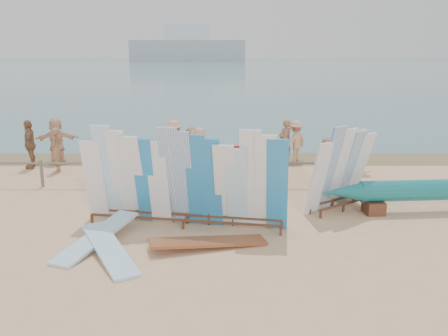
{
  "coord_description": "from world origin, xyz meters",
  "views": [
    {
      "loc": [
        1.96,
        -12.01,
        4.39
      ],
      "look_at": [
        1.98,
        1.4,
        1.04
      ],
      "focal_mm": 38.0,
      "sensor_mm": 36.0,
      "label": 1
    }
  ],
  "objects_px": {
    "beachgoer_8": "(326,160)",
    "flat_board_b": "(98,244)",
    "beachgoer_extra_0": "(361,150)",
    "beachgoer_4": "(174,148)",
    "beachgoer_9": "(295,141)",
    "beach_chair_right": "(211,171)",
    "beachgoer_6": "(200,151)",
    "outrigger_canoe": "(437,191)",
    "beachgoer_11": "(57,140)",
    "flat_board_c": "(208,247)",
    "beachgoer_7": "(285,141)",
    "main_surfboard_rack": "(184,182)",
    "flat_board_a": "(109,255)",
    "vendor_table": "(222,211)",
    "side_surfboard_rack": "(340,172)",
    "beachgoer_5": "(192,147)",
    "beachgoer_extra_1": "(30,144)",
    "stroller": "(235,168)",
    "beachgoer_2": "(103,150)",
    "beachgoer_3": "(174,145)",
    "beach_chair_left": "(153,173)"
  },
  "relations": [
    {
      "from": "vendor_table",
      "to": "main_surfboard_rack",
      "type": "bearing_deg",
      "value": -159.09
    },
    {
      "from": "beachgoer_11",
      "to": "flat_board_a",
      "type": "bearing_deg",
      "value": 103.91
    },
    {
      "from": "beachgoer_8",
      "to": "beachgoer_4",
      "type": "relative_size",
      "value": 0.98
    },
    {
      "from": "beachgoer_6",
      "to": "beachgoer_extra_1",
      "type": "bearing_deg",
      "value": -17.15
    },
    {
      "from": "beachgoer_8",
      "to": "beachgoer_2",
      "type": "xyz_separation_m",
      "value": [
        -7.9,
        1.32,
        0.08
      ]
    },
    {
      "from": "beachgoer_8",
      "to": "beachgoer_5",
      "type": "bearing_deg",
      "value": 111.11
    },
    {
      "from": "flat_board_c",
      "to": "beachgoer_7",
      "type": "relative_size",
      "value": 1.57
    },
    {
      "from": "side_surfboard_rack",
      "to": "beachgoer_5",
      "type": "distance_m",
      "value": 6.55
    },
    {
      "from": "beachgoer_8",
      "to": "beachgoer_11",
      "type": "xyz_separation_m",
      "value": [
        -10.12,
        2.82,
        0.14
      ]
    },
    {
      "from": "beachgoer_6",
      "to": "beachgoer_extra_1",
      "type": "relative_size",
      "value": 0.93
    },
    {
      "from": "stroller",
      "to": "beachgoer_11",
      "type": "bearing_deg",
      "value": 147.04
    },
    {
      "from": "vendor_table",
      "to": "beachgoer_5",
      "type": "xyz_separation_m",
      "value": [
        -1.13,
        5.86,
        0.48
      ]
    },
    {
      "from": "vendor_table",
      "to": "beachgoer_9",
      "type": "xyz_separation_m",
      "value": [
        2.94,
        7.0,
        0.5
      ]
    },
    {
      "from": "beach_chair_left",
      "to": "beachgoer_extra_0",
      "type": "height_order",
      "value": "beachgoer_extra_0"
    },
    {
      "from": "side_surfboard_rack",
      "to": "flat_board_c",
      "type": "height_order",
      "value": "side_surfboard_rack"
    },
    {
      "from": "outrigger_canoe",
      "to": "beachgoer_extra_0",
      "type": "height_order",
      "value": "beachgoer_extra_0"
    },
    {
      "from": "beachgoer_extra_0",
      "to": "beachgoer_9",
      "type": "relative_size",
      "value": 0.97
    },
    {
      "from": "main_surfboard_rack",
      "to": "flat_board_c",
      "type": "relative_size",
      "value": 1.94
    },
    {
      "from": "beachgoer_extra_1",
      "to": "beachgoer_9",
      "type": "xyz_separation_m",
      "value": [
        10.21,
        1.05,
        -0.09
      ]
    },
    {
      "from": "beachgoer_11",
      "to": "beachgoer_7",
      "type": "xyz_separation_m",
      "value": [
        9.08,
        0.11,
        -0.05
      ]
    },
    {
      "from": "flat_board_b",
      "to": "beachgoer_extra_0",
      "type": "bearing_deg",
      "value": 62.4
    },
    {
      "from": "beachgoer_extra_0",
      "to": "beachgoer_7",
      "type": "bearing_deg",
      "value": 113.92
    },
    {
      "from": "main_surfboard_rack",
      "to": "beachgoer_4",
      "type": "relative_size",
      "value": 3.37
    },
    {
      "from": "beachgoer_9",
      "to": "side_surfboard_rack",
      "type": "bearing_deg",
      "value": 49.28
    },
    {
      "from": "beachgoer_4",
      "to": "beachgoer_9",
      "type": "bearing_deg",
      "value": -61.6
    },
    {
      "from": "beachgoer_8",
      "to": "flat_board_b",
      "type": "bearing_deg",
      "value": 172.68
    },
    {
      "from": "stroller",
      "to": "beachgoer_2",
      "type": "height_order",
      "value": "beachgoer_2"
    },
    {
      "from": "beachgoer_extra_0",
      "to": "beachgoer_4",
      "type": "distance_m",
      "value": 6.96
    },
    {
      "from": "flat_board_c",
      "to": "beachgoer_3",
      "type": "height_order",
      "value": "beachgoer_3"
    },
    {
      "from": "beach_chair_right",
      "to": "beachgoer_6",
      "type": "bearing_deg",
      "value": 99.98
    },
    {
      "from": "beachgoer_extra_0",
      "to": "beach_chair_right",
      "type": "bearing_deg",
      "value": 154.97
    },
    {
      "from": "beach_chair_right",
      "to": "beachgoer_extra_0",
      "type": "height_order",
      "value": "beachgoer_extra_0"
    },
    {
      "from": "beachgoer_2",
      "to": "beachgoer_7",
      "type": "bearing_deg",
      "value": -26.82
    },
    {
      "from": "outrigger_canoe",
      "to": "beachgoer_extra_1",
      "type": "xyz_separation_m",
      "value": [
        -13.24,
        5.05,
        0.33
      ]
    },
    {
      "from": "vendor_table",
      "to": "beachgoer_7",
      "type": "height_order",
      "value": "beachgoer_7"
    },
    {
      "from": "beach_chair_right",
      "to": "beachgoer_9",
      "type": "xyz_separation_m",
      "value": [
        3.33,
        2.58,
        0.57
      ]
    },
    {
      "from": "flat_board_a",
      "to": "beachgoer_11",
      "type": "xyz_separation_m",
      "value": [
        -4.09,
        8.82,
        0.91
      ]
    },
    {
      "from": "beachgoer_4",
      "to": "beachgoer_7",
      "type": "bearing_deg",
      "value": -61.23
    },
    {
      "from": "outrigger_canoe",
      "to": "beachgoer_6",
      "type": "distance_m",
      "value": 7.9
    },
    {
      "from": "beachgoer_8",
      "to": "beachgoer_3",
      "type": "distance_m",
      "value": 5.64
    },
    {
      "from": "beachgoer_7",
      "to": "beachgoer_5",
      "type": "height_order",
      "value": "beachgoer_7"
    },
    {
      "from": "beachgoer_3",
      "to": "beachgoer_extra_1",
      "type": "bearing_deg",
      "value": -74.67
    },
    {
      "from": "beachgoer_8",
      "to": "beachgoer_2",
      "type": "distance_m",
      "value": 8.01
    },
    {
      "from": "flat_board_b",
      "to": "beachgoer_extra_0",
      "type": "relative_size",
      "value": 1.67
    },
    {
      "from": "main_surfboard_rack",
      "to": "flat_board_b",
      "type": "xyz_separation_m",
      "value": [
        -1.96,
        -1.15,
        -1.18
      ]
    },
    {
      "from": "beachgoer_2",
      "to": "beachgoer_extra_1",
      "type": "bearing_deg",
      "value": 128.18
    },
    {
      "from": "outrigger_canoe",
      "to": "flat_board_b",
      "type": "bearing_deg",
      "value": -170.14
    },
    {
      "from": "beachgoer_2",
      "to": "beachgoer_8",
      "type": "bearing_deg",
      "value": -49.5
    },
    {
      "from": "main_surfboard_rack",
      "to": "beachgoer_7",
      "type": "height_order",
      "value": "main_surfboard_rack"
    },
    {
      "from": "flat_board_b",
      "to": "beachgoer_5",
      "type": "relative_size",
      "value": 1.66
    }
  ]
}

